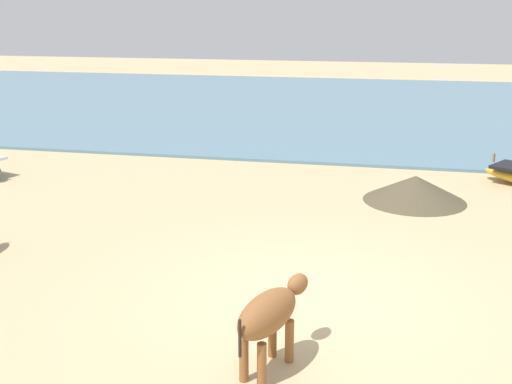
# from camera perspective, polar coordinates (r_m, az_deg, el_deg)

# --- Properties ---
(ground) EXTENTS (80.00, 80.00, 0.00)m
(ground) POSITION_cam_1_polar(r_m,az_deg,el_deg) (9.08, 5.02, -9.71)
(ground) COLOR tan
(sea_water) EXTENTS (60.00, 20.00, 0.08)m
(sea_water) POSITION_cam_1_polar(r_m,az_deg,el_deg) (26.36, 9.93, 7.52)
(sea_water) COLOR slate
(sea_water) RESTS_ON ground
(cow_adult_brown) EXTENTS (0.78, 1.43, 0.95)m
(cow_adult_brown) POSITION_cam_1_polar(r_m,az_deg,el_deg) (7.20, 1.25, -10.90)
(cow_adult_brown) COLOR brown
(cow_adult_brown) RESTS_ON ground
(debris_pile_0) EXTENTS (3.06, 3.06, 0.55)m
(debris_pile_0) POSITION_cam_1_polar(r_m,az_deg,el_deg) (13.82, 14.07, 0.31)
(debris_pile_0) COLOR brown
(debris_pile_0) RESTS_ON ground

